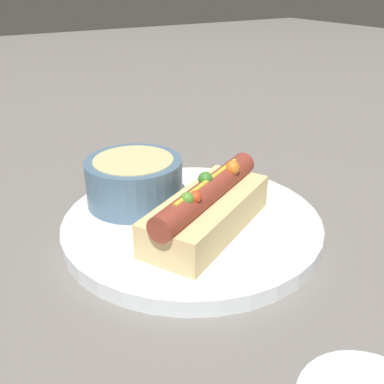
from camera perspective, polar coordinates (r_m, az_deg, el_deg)
ground_plane at (r=0.53m, az=-0.00°, el=-4.96°), size 4.00×4.00×0.00m
dinner_plate at (r=0.52m, az=-0.00°, el=-4.11°), size 0.30×0.30×0.02m
hot_dog at (r=0.49m, az=2.42°, el=-1.97°), size 0.19×0.14×0.07m
soup_bowl at (r=0.55m, az=-7.33°, el=1.64°), size 0.12×0.12×0.06m
spoon at (r=0.51m, az=-5.97°, el=-3.45°), size 0.03×0.15×0.01m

